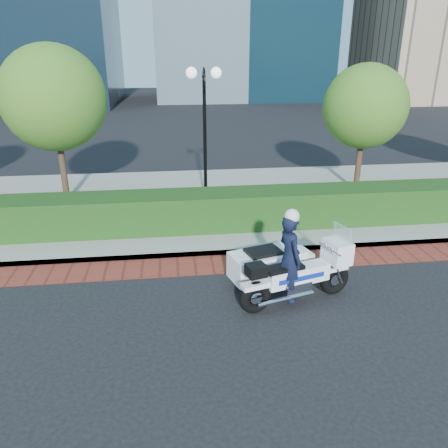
{
  "coord_description": "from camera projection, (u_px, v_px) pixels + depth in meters",
  "views": [
    {
      "loc": [
        -0.08,
        -7.8,
        4.71
      ],
      "look_at": [
        1.12,
        1.59,
        1.0
      ],
      "focal_mm": 35.0,
      "sensor_mm": 36.0,
      "label": 1
    }
  ],
  "objects": [
    {
      "name": "brick_strip",
      "position": [
        178.0,
        267.0,
        10.32
      ],
      "size": [
        60.0,
        1.0,
        0.01
      ],
      "primitive_type": "cube",
      "color": "maroon",
      "rests_on": "ground"
    },
    {
      "name": "lamppost",
      "position": [
        205.0,
        117.0,
        12.77
      ],
      "size": [
        1.02,
        0.7,
        4.21
      ],
      "color": "black",
      "rests_on": "sidewalk"
    },
    {
      "name": "police_motorcycle",
      "position": [
        284.0,
        265.0,
        8.86
      ],
      "size": [
        2.53,
        1.83,
        2.04
      ],
      "rotation": [
        0.0,
        0.0,
        0.28
      ],
      "color": "black",
      "rests_on": "ground"
    },
    {
      "name": "tree_b",
      "position": [
        53.0,
        98.0,
        13.27
      ],
      "size": [
        3.2,
        3.2,
        4.89
      ],
      "color": "#332319",
      "rests_on": "sidewalk"
    },
    {
      "name": "ground",
      "position": [
        180.0,
        300.0,
        8.93
      ],
      "size": [
        120.0,
        120.0,
        0.0
      ],
      "primitive_type": "plane",
      "color": "black",
      "rests_on": "ground"
    },
    {
      "name": "hedge_main",
      "position": [
        175.0,
        211.0,
        12.02
      ],
      "size": [
        18.0,
        1.2,
        1.0
      ],
      "primitive_type": "cube",
      "color": "#183210",
      "rests_on": "sidewalk"
    },
    {
      "name": "sidewalk",
      "position": [
        174.0,
        203.0,
        14.45
      ],
      "size": [
        60.0,
        8.0,
        0.15
      ],
      "primitive_type": "cube",
      "color": "gray",
      "rests_on": "ground"
    },
    {
      "name": "tree_c",
      "position": [
        365.0,
        107.0,
        14.59
      ],
      "size": [
        2.8,
        2.8,
        4.3
      ],
      "color": "#332319",
      "rests_on": "sidewalk"
    }
  ]
}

